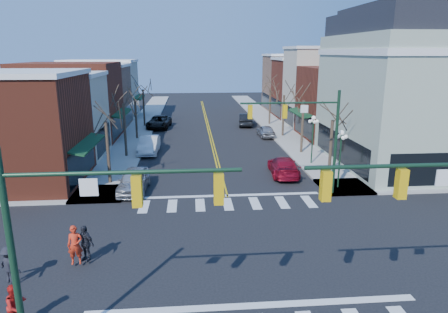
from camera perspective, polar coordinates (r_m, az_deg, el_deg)
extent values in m
plane|color=black|center=(20.55, 2.20, -13.14)|extent=(160.00, 160.00, 0.00)
cube|color=#9E9B93|center=(39.73, -14.04, 0.38)|extent=(3.50, 70.00, 0.15)
cube|color=#9E9B93|center=(40.73, 11.04, 0.90)|extent=(3.50, 70.00, 0.15)
cube|color=maroon|center=(33.05, -28.34, 3.18)|extent=(10.00, 8.50, 8.00)
cube|color=beige|center=(40.21, -24.04, 5.06)|extent=(10.00, 7.00, 7.50)
cube|color=maroon|center=(47.71, -21.05, 7.29)|extent=(10.00, 9.00, 8.50)
cube|color=#A17258|center=(55.67, -18.72, 8.05)|extent=(10.00, 7.50, 7.80)
cube|color=beige|center=(63.17, -17.10, 9.06)|extent=(10.00, 8.00, 8.20)
cube|color=maroon|center=(47.59, 17.31, 7.28)|extent=(10.00, 8.50, 8.00)
cube|color=beige|center=(54.71, 14.36, 9.42)|extent=(10.00, 7.00, 10.00)
cube|color=maroon|center=(61.89, 12.06, 9.42)|extent=(10.00, 8.00, 8.50)
cube|color=#A17258|center=(69.54, 10.17, 10.26)|extent=(10.00, 8.00, 9.00)
cube|color=#A1AF97|center=(37.80, 25.23, 7.09)|extent=(12.00, 14.00, 11.00)
cube|color=white|center=(37.57, 25.92, 13.28)|extent=(12.25, 14.25, 0.50)
cube|color=black|center=(37.65, 26.33, 16.76)|extent=(11.40, 13.40, 1.80)
cube|color=black|center=(37.73, 26.53, 18.42)|extent=(9.80, 11.80, 0.60)
cylinder|color=#14331E|center=(13.23, -27.78, -14.07)|extent=(0.20, 0.20, 7.20)
cylinder|color=#14331E|center=(11.25, -14.11, -2.23)|extent=(6.50, 0.12, 0.12)
cube|color=gold|center=(11.37, -12.32, -4.85)|extent=(0.28, 0.28, 0.90)
cube|color=gold|center=(11.30, -0.77, -4.64)|extent=(0.28, 0.28, 0.90)
cylinder|color=#14331E|center=(12.84, 25.52, -1.16)|extent=(6.50, 0.12, 0.12)
cube|color=gold|center=(12.83, 23.99, -3.57)|extent=(0.28, 0.28, 0.90)
cube|color=gold|center=(11.91, 14.32, -4.08)|extent=(0.28, 0.28, 0.90)
cylinder|color=#14331E|center=(27.87, 15.66, 1.72)|extent=(0.20, 0.20, 7.20)
cylinder|color=#14331E|center=(26.43, 9.40, 7.56)|extent=(6.50, 0.12, 0.12)
cube|color=gold|center=(26.43, 8.67, 6.39)|extent=(0.28, 0.28, 0.90)
cube|color=gold|center=(25.99, 3.75, 6.38)|extent=(0.28, 0.28, 0.90)
cylinder|color=#14331E|center=(29.53, 16.17, -0.80)|extent=(0.12, 0.12, 4.00)
sphere|color=white|center=(29.05, 16.47, 3.29)|extent=(0.36, 0.36, 0.36)
cylinder|color=#14331E|center=(35.48, 12.50, 1.98)|extent=(0.12, 0.12, 4.00)
sphere|color=white|center=(35.09, 12.69, 5.41)|extent=(0.36, 0.36, 0.36)
cylinder|color=#382B21|center=(30.53, -16.22, 0.43)|extent=(0.24, 0.24, 4.76)
cylinder|color=#382B21|center=(38.19, -13.97, 3.58)|extent=(0.24, 0.24, 5.04)
cylinder|color=#382B21|center=(46.03, -12.44, 5.20)|extent=(0.24, 0.24, 4.55)
cylinder|color=#382B21|center=(53.86, -11.38, 6.78)|extent=(0.24, 0.24, 4.90)
cylinder|color=#382B21|center=(31.79, 14.97, 0.94)|extent=(0.24, 0.24, 4.62)
cylinder|color=#382B21|center=(39.18, 11.12, 4.12)|extent=(0.24, 0.24, 5.18)
cylinder|color=#382B21|center=(46.84, 8.47, 5.71)|extent=(0.24, 0.24, 4.83)
cylinder|color=#382B21|center=(54.57, 6.56, 7.11)|extent=(0.24, 0.24, 4.97)
imported|color=#B3B4B8|center=(28.96, -12.76, -3.34)|extent=(2.13, 4.82, 1.61)
imported|color=white|center=(39.60, -10.67, 1.65)|extent=(1.87, 5.07, 1.66)
imported|color=black|center=(52.70, -9.27, 4.89)|extent=(3.20, 5.97, 1.60)
imported|color=maroon|center=(32.29, 8.49, -1.39)|extent=(2.41, 5.23, 1.48)
imported|color=#A5A5A9|center=(46.77, 5.98, 3.64)|extent=(1.80, 4.13, 1.39)
imported|color=black|center=(53.84, 3.15, 5.29)|extent=(2.40, 5.17, 1.64)
imported|color=red|center=(19.81, -20.50, -11.76)|extent=(0.73, 0.53, 1.86)
imported|color=red|center=(16.62, -27.60, -18.40)|extent=(0.94, 1.00, 1.65)
imported|color=black|center=(19.98, -19.23, -11.59)|extent=(1.09, 0.91, 1.74)
imported|color=black|center=(19.50, -28.31, -13.45)|extent=(1.22, 1.02, 1.64)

